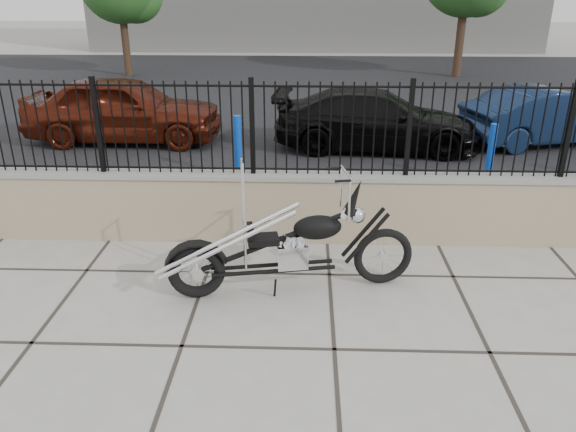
% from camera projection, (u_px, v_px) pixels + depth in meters
% --- Properties ---
extents(ground_plane, '(90.00, 90.00, 0.00)m').
position_uv_depth(ground_plane, '(334.00, 350.00, 5.46)').
color(ground_plane, '#99968E').
rests_on(ground_plane, ground).
extents(parking_lot, '(30.00, 30.00, 0.00)m').
position_uv_depth(parking_lot, '(317.00, 98.00, 16.96)').
color(parking_lot, black).
rests_on(parking_lot, ground).
extents(retaining_wall, '(14.00, 0.36, 0.96)m').
position_uv_depth(retaining_wall, '(328.00, 207.00, 7.58)').
color(retaining_wall, gray).
rests_on(retaining_wall, ground_plane).
extents(iron_fence, '(14.00, 0.08, 1.20)m').
position_uv_depth(iron_fence, '(330.00, 129.00, 7.15)').
color(iron_fence, black).
rests_on(iron_fence, retaining_wall).
extents(chopper_motorcycle, '(2.73, 0.95, 1.61)m').
position_uv_depth(chopper_motorcycle, '(287.00, 227.00, 6.19)').
color(chopper_motorcycle, black).
rests_on(chopper_motorcycle, ground_plane).
extents(car_red, '(4.23, 1.75, 1.43)m').
position_uv_depth(car_red, '(124.00, 109.00, 12.19)').
color(car_red, '#4B160A').
rests_on(car_red, parking_lot).
extents(car_black, '(4.36, 2.04, 1.23)m').
position_uv_depth(car_black, '(376.00, 120.00, 11.67)').
color(car_black, black).
rests_on(car_black, parking_lot).
extents(car_blue, '(3.92, 2.26, 1.22)m').
position_uv_depth(car_blue, '(549.00, 116.00, 12.04)').
color(car_blue, '#11213E').
rests_on(car_blue, parking_lot).
extents(bollard_a, '(0.14, 0.14, 1.13)m').
position_uv_depth(bollard_a, '(238.00, 147.00, 9.97)').
color(bollard_a, '#0C18BD').
rests_on(bollard_a, ground_plane).
extents(bollard_b, '(0.14, 0.14, 1.06)m').
position_uv_depth(bollard_b, '(491.00, 154.00, 9.71)').
color(bollard_b, '#0B32A6').
rests_on(bollard_b, ground_plane).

